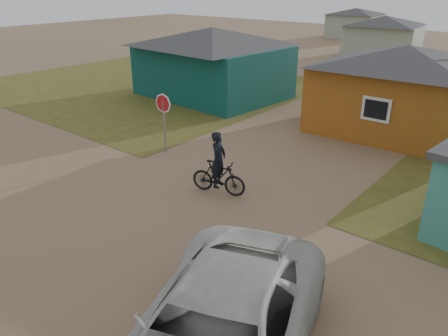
# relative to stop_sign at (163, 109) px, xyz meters

# --- Properties ---
(ground) EXTENTS (120.00, 120.00, 0.00)m
(ground) POSITION_rel_stop_sign_xyz_m (3.82, -5.09, -1.80)
(ground) COLOR #8A6C4F
(grass_nw) EXTENTS (20.00, 18.00, 0.00)m
(grass_nw) POSITION_rel_stop_sign_xyz_m (-10.18, 7.91, -1.80)
(grass_nw) COLOR brown
(grass_nw) RESTS_ON ground
(house_teal) EXTENTS (8.93, 7.08, 4.00)m
(house_teal) POSITION_rel_stop_sign_xyz_m (-4.68, 8.41, 0.25)
(house_teal) COLOR #0B3D38
(house_teal) RESTS_ON ground
(house_yellow) EXTENTS (7.72, 6.76, 3.90)m
(house_yellow) POSITION_rel_stop_sign_xyz_m (6.32, 8.91, 0.20)
(house_yellow) COLOR #9D5618
(house_yellow) RESTS_ON ground
(house_pale_west) EXTENTS (7.04, 6.15, 3.60)m
(house_pale_west) POSITION_rel_stop_sign_xyz_m (-2.18, 28.91, 0.05)
(house_pale_west) COLOR #9AA78F
(house_pale_west) RESTS_ON ground
(house_pale_north) EXTENTS (6.28, 5.81, 3.40)m
(house_pale_north) POSITION_rel_stop_sign_xyz_m (-10.18, 40.91, -0.05)
(house_pale_north) COLOR #9AA78F
(house_pale_north) RESTS_ON ground
(stop_sign) EXTENTS (0.77, 0.31, 2.45)m
(stop_sign) POSITION_rel_stop_sign_xyz_m (0.00, 0.00, 0.00)
(stop_sign) COLOR gray
(stop_sign) RESTS_ON ground
(cyclist) EXTENTS (1.96, 1.03, 2.13)m
(cyclist) POSITION_rel_stop_sign_xyz_m (4.10, -1.50, -1.03)
(cyclist) COLOR black
(cyclist) RESTS_ON ground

